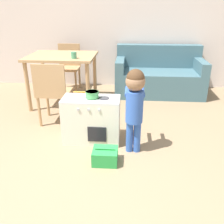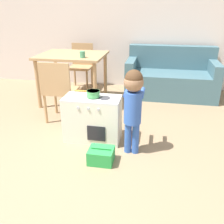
# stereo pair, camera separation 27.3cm
# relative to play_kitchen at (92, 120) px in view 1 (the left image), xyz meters

# --- Properties ---
(ground_plane) EXTENTS (16.00, 16.00, 0.00)m
(ground_plane) POSITION_rel_play_kitchen_xyz_m (-0.13, -1.00, -0.26)
(ground_plane) COLOR #8E7556
(wall_back) EXTENTS (10.00, 0.06, 2.60)m
(wall_back) POSITION_rel_play_kitchen_xyz_m (-0.13, 2.25, 1.04)
(wall_back) COLOR beige
(wall_back) RESTS_ON ground_plane
(play_kitchen) EXTENTS (0.64, 0.33, 0.53)m
(play_kitchen) POSITION_rel_play_kitchen_xyz_m (0.00, 0.00, 0.00)
(play_kitchen) COLOR silver
(play_kitchen) RESTS_ON ground_plane
(toy_pot) EXTENTS (0.28, 0.15, 0.07)m
(toy_pot) POSITION_rel_play_kitchen_xyz_m (0.01, 0.00, 0.31)
(toy_pot) COLOR #4CAD5B
(toy_pot) RESTS_ON play_kitchen
(child_figure) EXTENTS (0.20, 0.36, 0.91)m
(child_figure) POSITION_rel_play_kitchen_xyz_m (0.48, -0.20, 0.34)
(child_figure) COLOR #335BB7
(child_figure) RESTS_ON ground_plane
(toy_basket) EXTENTS (0.25, 0.22, 0.16)m
(toy_basket) POSITION_rel_play_kitchen_xyz_m (0.20, -0.45, -0.19)
(toy_basket) COLOR green
(toy_basket) RESTS_ON ground_plane
(dining_table) EXTENTS (1.01, 0.84, 0.78)m
(dining_table) POSITION_rel_play_kitchen_xyz_m (-0.62, 1.17, 0.40)
(dining_table) COLOR tan
(dining_table) RESTS_ON ground_plane
(dining_chair_near) EXTENTS (0.40, 0.40, 0.83)m
(dining_chair_near) POSITION_rel_play_kitchen_xyz_m (-0.56, 0.42, 0.19)
(dining_chair_near) COLOR tan
(dining_chair_near) RESTS_ON ground_plane
(dining_chair_far) EXTENTS (0.40, 0.40, 0.83)m
(dining_chair_far) POSITION_rel_play_kitchen_xyz_m (-0.71, 1.89, 0.19)
(dining_chair_far) COLOR tan
(dining_chair_far) RESTS_ON ground_plane
(couch) EXTENTS (1.51, 0.80, 0.82)m
(couch) POSITION_rel_play_kitchen_xyz_m (0.93, 1.82, 0.04)
(couch) COLOR #426670
(couch) RESTS_ON ground_plane
(cup_on_table) EXTENTS (0.08, 0.08, 0.09)m
(cup_on_table) POSITION_rel_play_kitchen_xyz_m (-0.37, 0.92, 0.56)
(cup_on_table) COLOR #478E66
(cup_on_table) RESTS_ON dining_table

